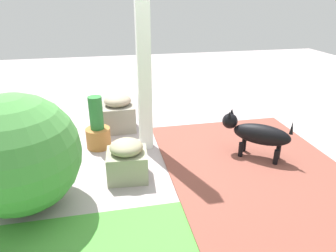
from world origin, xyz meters
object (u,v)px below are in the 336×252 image
(terracotta_pot_tall, at_px, (98,130))
(dog, at_px, (256,133))
(porch_pillar, at_px, (143,44))
(stone_planter_mid, at_px, (127,160))
(round_shrub, at_px, (18,154))
(stone_planter_nearest, at_px, (118,113))

(terracotta_pot_tall, relative_size, dog, 0.95)
(porch_pillar, distance_m, dog, 1.53)
(dog, bearing_deg, stone_planter_mid, 4.82)
(porch_pillar, xyz_separation_m, stone_planter_mid, (0.27, 0.63, -1.00))
(stone_planter_mid, xyz_separation_m, dog, (-1.41, -0.12, 0.10))
(stone_planter_mid, xyz_separation_m, round_shrub, (0.88, 0.26, 0.30))
(porch_pillar, height_order, stone_planter_nearest, porch_pillar)
(stone_planter_nearest, height_order, terracotta_pot_tall, terracotta_pot_tall)
(stone_planter_mid, xyz_separation_m, terracotta_pot_tall, (0.28, -0.73, 0.03))
(terracotta_pot_tall, bearing_deg, stone_planter_mid, 110.91)
(stone_planter_nearest, height_order, round_shrub, round_shrub)
(stone_planter_nearest, bearing_deg, dog, 142.10)
(porch_pillar, distance_m, stone_planter_mid, 1.21)
(porch_pillar, distance_m, round_shrub, 1.61)
(stone_planter_mid, bearing_deg, porch_pillar, -113.32)
(stone_planter_mid, bearing_deg, terracotta_pot_tall, -69.09)
(round_shrub, relative_size, dog, 1.50)
(terracotta_pot_tall, bearing_deg, dog, 160.04)
(stone_planter_nearest, distance_m, terracotta_pot_tall, 0.56)
(round_shrub, bearing_deg, porch_pillar, -142.27)
(stone_planter_nearest, distance_m, dog, 1.80)
(stone_planter_nearest, relative_size, dog, 0.73)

